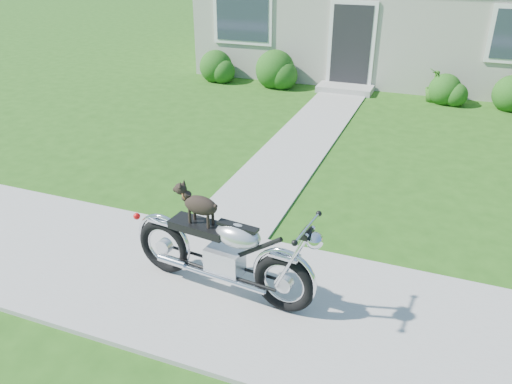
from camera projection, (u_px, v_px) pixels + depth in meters
ground at (311, 310)px, 5.27m from camera, size 80.00×80.00×0.00m
sidewalk at (311, 309)px, 5.26m from camera, size 24.00×2.20×0.04m
walkway at (306, 137)px, 9.91m from camera, size 1.20×8.00×0.03m
shrub_row at (410, 82)px, 12.12m from camera, size 10.30×1.14×1.14m
potted_plant_left at (280, 71)px, 13.26m from camera, size 0.92×0.95×0.81m
potted_plant_right at (435, 85)px, 11.99m from camera, size 0.60×0.60×0.80m
motorcycle_with_dog at (223, 250)px, 5.28m from camera, size 2.22×0.60×1.20m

